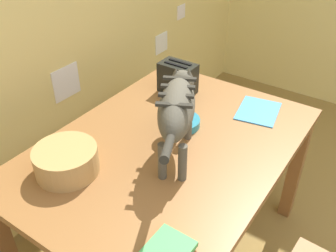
{
  "coord_description": "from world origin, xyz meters",
  "views": [
    {
      "loc": [
        -1.14,
        0.54,
        1.78
      ],
      "look_at": [
        -0.02,
        1.31,
        0.85
      ],
      "focal_mm": 40.08,
      "sensor_mm": 36.0,
      "label": 1
    }
  ],
  "objects_px": {
    "dining_table": "(168,158)",
    "toaster": "(178,78)",
    "coffee_mug": "(182,111)",
    "magazine": "(258,111)",
    "book_stack": "(167,251)",
    "wicker_basket": "(66,160)",
    "saucer_bowl": "(181,122)",
    "cat": "(177,107)"
  },
  "relations": [
    {
      "from": "coffee_mug",
      "to": "magazine",
      "type": "distance_m",
      "value": 0.43
    },
    {
      "from": "wicker_basket",
      "to": "toaster",
      "type": "bearing_deg",
      "value": -0.25
    },
    {
      "from": "dining_table",
      "to": "toaster",
      "type": "height_order",
      "value": "toaster"
    },
    {
      "from": "coffee_mug",
      "to": "wicker_basket",
      "type": "bearing_deg",
      "value": 159.8
    },
    {
      "from": "coffee_mug",
      "to": "book_stack",
      "type": "relative_size",
      "value": 0.69
    },
    {
      "from": "toaster",
      "to": "coffee_mug",
      "type": "bearing_deg",
      "value": -143.39
    },
    {
      "from": "dining_table",
      "to": "saucer_bowl",
      "type": "relative_size",
      "value": 7.61
    },
    {
      "from": "dining_table",
      "to": "magazine",
      "type": "height_order",
      "value": "magazine"
    },
    {
      "from": "wicker_basket",
      "to": "magazine",
      "type": "bearing_deg",
      "value": -27.73
    },
    {
      "from": "magazine",
      "to": "coffee_mug",
      "type": "bearing_deg",
      "value": 131.19
    },
    {
      "from": "magazine",
      "to": "book_stack",
      "type": "height_order",
      "value": "book_stack"
    },
    {
      "from": "saucer_bowl",
      "to": "coffee_mug",
      "type": "bearing_deg",
      "value": 0.0
    },
    {
      "from": "dining_table",
      "to": "magazine",
      "type": "distance_m",
      "value": 0.55
    },
    {
      "from": "saucer_bowl",
      "to": "book_stack",
      "type": "distance_m",
      "value": 0.75
    },
    {
      "from": "dining_table",
      "to": "coffee_mug",
      "type": "xyz_separation_m",
      "value": [
        0.17,
        0.03,
        0.16
      ]
    },
    {
      "from": "magazine",
      "to": "dining_table",
      "type": "bearing_deg",
      "value": 144.86
    },
    {
      "from": "cat",
      "to": "saucer_bowl",
      "type": "xyz_separation_m",
      "value": [
        0.2,
        0.1,
        -0.22
      ]
    },
    {
      "from": "cat",
      "to": "wicker_basket",
      "type": "relative_size",
      "value": 2.36
    },
    {
      "from": "coffee_mug",
      "to": "toaster",
      "type": "height_order",
      "value": "toaster"
    },
    {
      "from": "book_stack",
      "to": "wicker_basket",
      "type": "xyz_separation_m",
      "value": [
        0.1,
        0.57,
        0.04
      ]
    },
    {
      "from": "magazine",
      "to": "toaster",
      "type": "relative_size",
      "value": 1.25
    },
    {
      "from": "dining_table",
      "to": "cat",
      "type": "distance_m",
      "value": 0.33
    },
    {
      "from": "cat",
      "to": "toaster",
      "type": "relative_size",
      "value": 3.08
    },
    {
      "from": "cat",
      "to": "book_stack",
      "type": "relative_size",
      "value": 3.48
    },
    {
      "from": "saucer_bowl",
      "to": "coffee_mug",
      "type": "xyz_separation_m",
      "value": [
        0.0,
        0.0,
        0.06
      ]
    },
    {
      "from": "coffee_mug",
      "to": "magazine",
      "type": "xyz_separation_m",
      "value": [
        0.33,
        -0.26,
        -0.08
      ]
    },
    {
      "from": "coffee_mug",
      "to": "book_stack",
      "type": "bearing_deg",
      "value": -150.8
    },
    {
      "from": "coffee_mug",
      "to": "toaster",
      "type": "xyz_separation_m",
      "value": [
        0.27,
        0.2,
        0.01
      ]
    },
    {
      "from": "book_stack",
      "to": "toaster",
      "type": "relative_size",
      "value": 0.88
    },
    {
      "from": "coffee_mug",
      "to": "wicker_basket",
      "type": "height_order",
      "value": "coffee_mug"
    },
    {
      "from": "saucer_bowl",
      "to": "toaster",
      "type": "distance_m",
      "value": 0.34
    },
    {
      "from": "wicker_basket",
      "to": "toaster",
      "type": "xyz_separation_m",
      "value": [
        0.82,
        -0.0,
        0.03
      ]
    },
    {
      "from": "toaster",
      "to": "magazine",
      "type": "bearing_deg",
      "value": -82.58
    },
    {
      "from": "book_stack",
      "to": "wicker_basket",
      "type": "distance_m",
      "value": 0.58
    },
    {
      "from": "book_stack",
      "to": "wicker_basket",
      "type": "height_order",
      "value": "wicker_basket"
    },
    {
      "from": "coffee_mug",
      "to": "magazine",
      "type": "bearing_deg",
      "value": -38.34
    },
    {
      "from": "magazine",
      "to": "wicker_basket",
      "type": "bearing_deg",
      "value": 141.8
    },
    {
      "from": "dining_table",
      "to": "coffee_mug",
      "type": "bearing_deg",
      "value": 11.26
    },
    {
      "from": "dining_table",
      "to": "saucer_bowl",
      "type": "distance_m",
      "value": 0.19
    },
    {
      "from": "cat",
      "to": "toaster",
      "type": "height_order",
      "value": "cat"
    },
    {
      "from": "toaster",
      "to": "wicker_basket",
      "type": "bearing_deg",
      "value": 179.75
    },
    {
      "from": "saucer_bowl",
      "to": "cat",
      "type": "bearing_deg",
      "value": -152.68
    }
  ]
}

